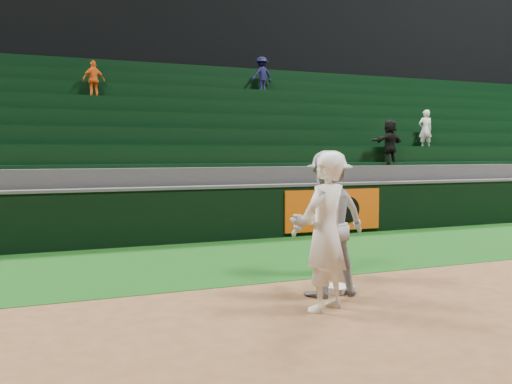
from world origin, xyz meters
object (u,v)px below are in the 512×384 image
first_baseman (325,232)px  base_coach (329,213)px  baserunner (324,225)px  first_base (337,289)px

first_baseman → base_coach: bearing=-146.7°
first_baseman → baserunner: (0.36, 0.68, -0.01)m
baserunner → base_coach: size_ratio=0.99×
first_base → baserunner: 1.00m
first_base → baserunner: (-0.29, -0.10, 0.95)m
first_baseman → baserunner: size_ratio=1.01×
first_base → baserunner: size_ratio=0.18×
base_coach → first_baseman: bearing=57.1°
first_baseman → base_coach: 2.14m
base_coach → first_base: bearing=64.7°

